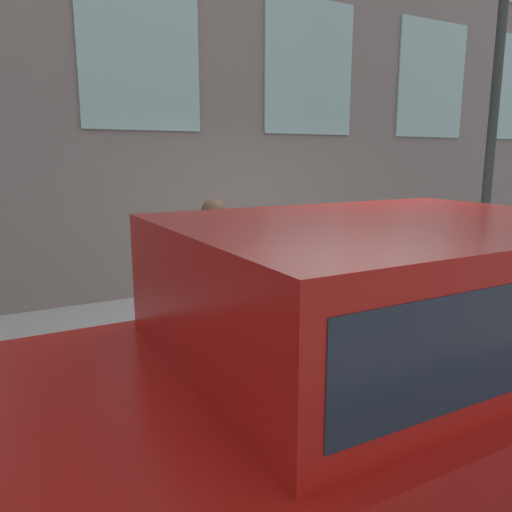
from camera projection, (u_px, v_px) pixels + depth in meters
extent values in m
plane|color=#514F4C|center=(359.00, 360.00, 4.90)|extent=(80.00, 80.00, 0.00)
cube|color=#B2ADA3|center=(284.00, 314.00, 6.09)|extent=(2.80, 60.00, 0.13)
cube|color=#9EBCB2|center=(432.00, 80.00, 8.41)|extent=(0.03, 1.51, 1.88)
cube|color=#9EBCB2|center=(310.00, 68.00, 7.24)|extent=(0.03, 1.51, 1.88)
cube|color=#9EBCB2|center=(140.00, 51.00, 6.07)|extent=(0.03, 1.51, 1.88)
cylinder|color=#2D7260|center=(295.00, 343.00, 4.93)|extent=(0.30, 0.30, 0.04)
cylinder|color=#2D7260|center=(296.00, 316.00, 4.88)|extent=(0.22, 0.22, 0.60)
sphere|color=#2C5D50|center=(296.00, 287.00, 4.82)|extent=(0.23, 0.23, 0.23)
cylinder|color=black|center=(296.00, 280.00, 4.80)|extent=(0.08, 0.08, 0.09)
cylinder|color=#2D7260|center=(309.00, 307.00, 4.94)|extent=(0.09, 0.10, 0.09)
cylinder|color=#2D7260|center=(282.00, 312.00, 4.79)|extent=(0.09, 0.10, 0.09)
cylinder|color=#726651|center=(218.00, 317.00, 4.69)|extent=(0.10, 0.10, 0.70)
cylinder|color=#726651|center=(212.00, 313.00, 4.81)|extent=(0.10, 0.10, 0.70)
cube|color=#1E59A5|center=(214.00, 252.00, 4.63)|extent=(0.19, 0.13, 0.52)
cylinder|color=#1E59A5|center=(220.00, 253.00, 4.51)|extent=(0.08, 0.08, 0.50)
cylinder|color=#1E59A5|center=(208.00, 248.00, 4.74)|extent=(0.08, 0.08, 0.50)
sphere|color=brown|center=(213.00, 212.00, 4.56)|extent=(0.23, 0.23, 0.23)
cylinder|color=black|center=(82.00, 431.00, 3.01)|extent=(0.24, 0.68, 0.68)
cylinder|color=black|center=(444.00, 341.00, 4.47)|extent=(0.24, 0.68, 0.68)
cube|color=#A5140F|center=(385.00, 388.00, 2.90)|extent=(2.04, 5.03, 0.60)
cube|color=#A5140F|center=(391.00, 280.00, 2.78)|extent=(1.80, 2.41, 0.69)
cube|color=#1E232D|center=(391.00, 280.00, 2.78)|extent=(1.81, 2.22, 0.44)
cylinder|color=#2D332D|center=(478.00, 288.00, 6.82)|extent=(0.26, 0.26, 0.12)
cylinder|color=#2D332D|center=(499.00, 56.00, 6.22)|extent=(0.12, 0.12, 6.13)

